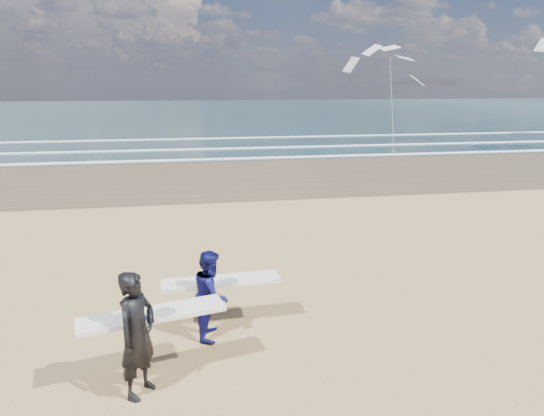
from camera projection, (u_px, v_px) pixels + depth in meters
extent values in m
cube|color=#193238|center=(310.00, 111.00, 79.08)|extent=(220.00, 100.00, 0.02)
cube|color=white|center=(494.00, 152.00, 32.17)|extent=(220.00, 0.50, 0.05)
cube|color=white|center=(456.00, 143.00, 36.65)|extent=(220.00, 0.50, 0.05)
cube|color=white|center=(417.00, 134.00, 42.85)|extent=(220.00, 0.50, 0.05)
imported|color=black|center=(137.00, 335.00, 7.03)|extent=(0.77, 0.85, 1.94)
cube|color=silver|center=(152.00, 314.00, 7.37)|extent=(2.26, 1.00, 0.07)
imported|color=#0C0E46|center=(211.00, 294.00, 8.73)|extent=(0.74, 0.89, 1.64)
cube|color=silver|center=(221.00, 281.00, 9.07)|extent=(2.22, 0.62, 0.07)
cube|color=slate|center=(394.00, 151.00, 32.33)|extent=(0.12, 0.12, 0.10)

